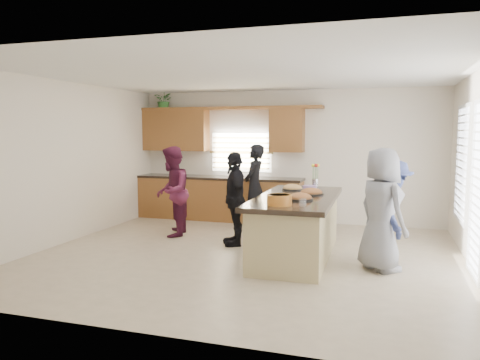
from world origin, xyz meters
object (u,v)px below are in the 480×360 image
(woman_left_mid, at_px, (172,191))
(woman_right_back, at_px, (392,212))
(woman_left_back, at_px, (254,185))
(island, at_px, (297,228))
(salad_bowl, at_px, (279,199))
(woman_right_front, at_px, (381,210))
(woman_left_front, at_px, (235,199))

(woman_left_mid, xyz_separation_m, woman_right_back, (3.86, -0.77, -0.06))
(woman_left_back, bearing_deg, island, 34.96)
(woman_left_back, relative_size, woman_left_mid, 1.00)
(salad_bowl, xyz_separation_m, woman_right_front, (1.31, 0.62, -0.17))
(salad_bowl, bearing_deg, island, 86.44)
(woman_left_back, distance_m, woman_right_front, 3.52)
(woman_left_mid, xyz_separation_m, woman_left_front, (1.32, -0.30, -0.03))
(island, distance_m, woman_left_back, 2.49)
(woman_left_back, relative_size, woman_left_front, 1.05)
(woman_left_back, height_order, woman_right_back, woman_left_back)
(island, height_order, salad_bowl, salad_bowl)
(woman_left_back, height_order, woman_right_front, woman_right_front)
(island, distance_m, woman_left_mid, 2.60)
(salad_bowl, bearing_deg, woman_left_mid, 144.76)
(woman_left_back, height_order, woman_left_mid, woman_left_back)
(salad_bowl, relative_size, woman_right_front, 0.20)
(woman_left_front, distance_m, woman_right_front, 2.52)
(woman_left_mid, bearing_deg, woman_right_front, 59.04)
(woman_left_back, xyz_separation_m, woman_right_back, (2.66, -2.14, -0.06))
(island, relative_size, woman_right_back, 1.76)
(woman_left_mid, bearing_deg, island, 58.59)
(island, height_order, woman_left_mid, woman_left_mid)
(woman_right_back, bearing_deg, woman_left_front, 72.30)
(salad_bowl, xyz_separation_m, woman_left_mid, (-2.41, 1.70, -0.20))
(island, xyz_separation_m, woman_left_back, (-1.27, 2.11, 0.38))
(island, height_order, woman_right_back, woman_right_back)
(woman_left_mid, bearing_deg, woman_right_back, 64.02)
(island, height_order, woman_left_front, woman_left_front)
(woman_right_front, bearing_deg, woman_right_back, -63.42)
(woman_left_back, distance_m, woman_left_front, 1.68)
(island, bearing_deg, salad_bowl, -94.51)
(island, distance_m, woman_left_front, 1.28)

